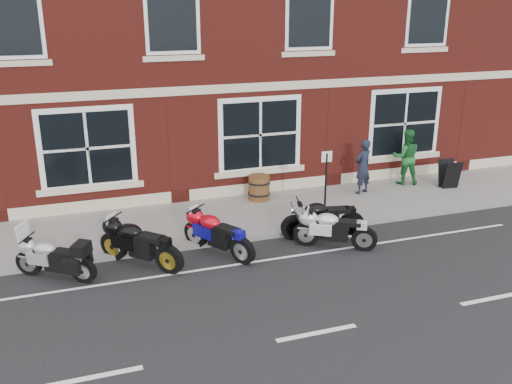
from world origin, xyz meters
The scene contains 13 objects.
ground centered at (0.00, 0.00, 0.00)m, with size 80.00×80.00×0.00m, color black.
sidewalk centered at (0.00, 3.00, 0.06)m, with size 30.00×3.00×0.12m, color slate.
kerb centered at (0.00, 1.42, 0.06)m, with size 30.00×0.16×0.12m, color slate.
moto_touring_silver centered at (-4.56, 0.87, 0.52)m, with size 1.69×1.20×1.29m.
moto_sport_red centered at (-0.82, 0.91, 0.57)m, with size 1.28×1.93×0.99m.
moto_sport_black centered at (-2.68, 0.89, 0.59)m, with size 1.69×1.76×1.03m.
moto_sport_silver centered at (1.96, 0.35, 0.53)m, with size 1.82×1.17×0.92m.
moto_naked_black centered at (1.94, 1.01, 0.57)m, with size 2.18×0.55×0.98m.
pedestrian_left centered at (4.49, 3.51, 0.97)m, with size 0.62×0.41×1.70m, color black.
pedestrian_right centered at (6.26, 3.90, 1.02)m, with size 0.87×0.68×1.80m, color #1B5F27.
a_board_sign centered at (7.35, 3.08, 0.57)m, with size 0.54×0.36×0.90m, color black, non-canonical shape.
barrel_planter centered at (1.29, 3.98, 0.49)m, with size 0.66×0.66×0.74m.
parking_sign centered at (2.29, 1.55, 1.28)m, with size 0.29×0.05×2.01m.
Camera 1 is at (-4.00, -11.27, 5.90)m, focal length 40.00 mm.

